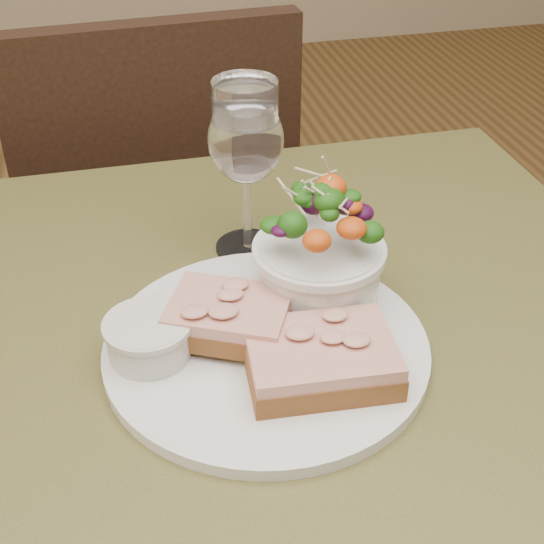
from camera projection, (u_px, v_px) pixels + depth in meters
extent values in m
cube|color=#413B1C|center=(273.00, 368.00, 0.69)|extent=(0.80, 0.80, 0.04)
cylinder|color=black|center=(424.00, 368.00, 1.25)|extent=(0.05, 0.05, 0.71)
cube|color=black|center=(153.00, 237.00, 1.40)|extent=(0.44, 0.44, 0.04)
cube|color=black|center=(161.00, 175.00, 1.12)|extent=(0.42, 0.06, 0.45)
cube|color=black|center=(163.00, 331.00, 1.53)|extent=(0.38, 0.38, 0.45)
cylinder|color=silver|center=(266.00, 348.00, 0.68)|extent=(0.29, 0.29, 0.01)
cube|color=#523016|center=(320.00, 364.00, 0.64)|extent=(0.13, 0.10, 0.02)
cube|color=beige|center=(321.00, 349.00, 0.63)|extent=(0.13, 0.10, 0.01)
cube|color=#523016|center=(229.00, 322.00, 0.67)|extent=(0.13, 0.12, 0.02)
cube|color=beige|center=(229.00, 308.00, 0.66)|extent=(0.13, 0.11, 0.01)
cylinder|color=beige|center=(149.00, 338.00, 0.65)|extent=(0.07, 0.07, 0.04)
cylinder|color=olive|center=(147.00, 325.00, 0.64)|extent=(0.06, 0.06, 0.01)
cylinder|color=silver|center=(318.00, 273.00, 0.71)|extent=(0.11, 0.11, 0.06)
ellipsoid|color=#0A3309|center=(320.00, 222.00, 0.68)|extent=(0.10, 0.10, 0.06)
ellipsoid|color=#0A3309|center=(161.00, 304.00, 0.71)|extent=(0.04, 0.04, 0.01)
sphere|color=#921007|center=(146.00, 309.00, 0.70)|extent=(0.02, 0.02, 0.02)
cylinder|color=white|center=(248.00, 247.00, 0.82)|extent=(0.07, 0.07, 0.00)
cylinder|color=white|center=(247.00, 209.00, 0.79)|extent=(0.01, 0.01, 0.09)
ellipsoid|color=white|center=(246.00, 139.00, 0.75)|extent=(0.08, 0.08, 0.09)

